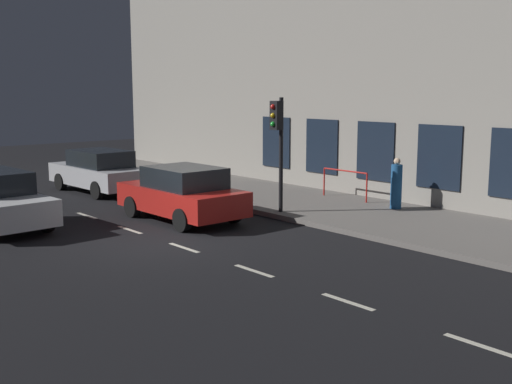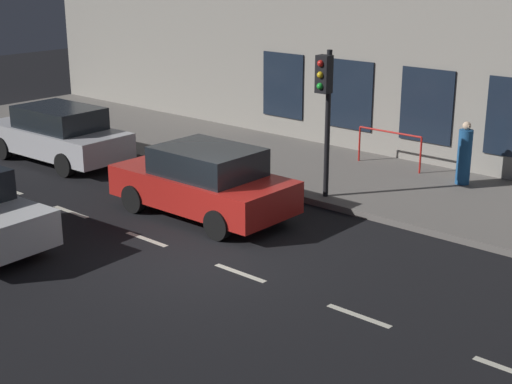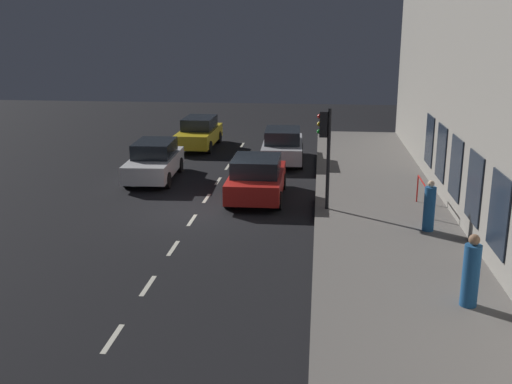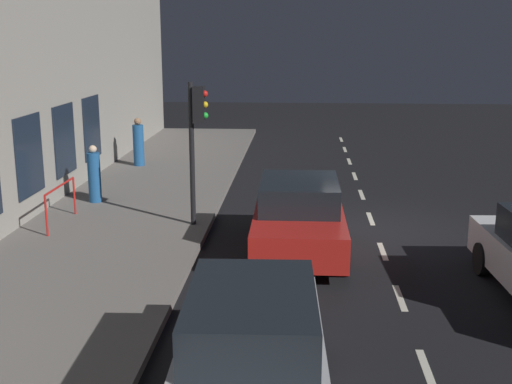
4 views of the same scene
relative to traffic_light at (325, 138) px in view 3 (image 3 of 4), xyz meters
The scene contains 12 objects.
ground_plane 4.99m from the traffic_light, behind, with size 60.00×60.00×0.00m, color black.
sidewalk 3.20m from the traffic_light, ahead, with size 4.50×32.00×0.15m.
building_facade 4.84m from the traffic_light, ahead, with size 0.65×32.00×8.55m.
lane_centre_line 5.15m from the traffic_light, 163.32° to the right, with size 0.12×27.20×0.01m.
traffic_light is the anchor object (origin of this frame).
parked_car_0 8.19m from the traffic_light, 103.50° to the left, with size 2.01×4.59×1.58m.
parked_car_1 8.17m from the traffic_light, 150.26° to the left, with size 1.97×4.45×1.58m.
parked_car_2 12.66m from the traffic_light, 120.71° to the left, with size 1.83×4.53×1.58m.
parked_car_3 3.35m from the traffic_light, 148.60° to the left, with size 2.01×4.22×1.58m.
pedestrian_0 4.09m from the traffic_light, 31.85° to the right, with size 0.47×0.47×1.57m.
pedestrian_1 7.93m from the traffic_light, 65.68° to the right, with size 0.44×0.44×1.67m.
red_railing 3.72m from the traffic_light, ahead, with size 0.05×1.93×0.97m.
Camera 3 is at (4.06, -19.45, 6.14)m, focal length 42.28 mm.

